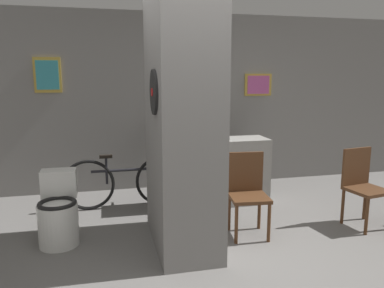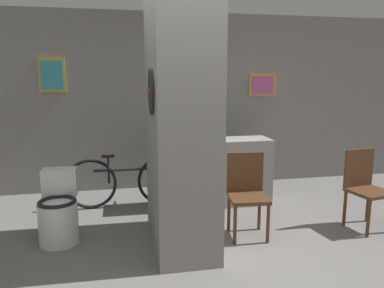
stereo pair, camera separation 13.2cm
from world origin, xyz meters
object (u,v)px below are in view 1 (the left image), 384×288
(chair_by_doorway, at_px, (363,184))
(bicycle, at_px, (125,182))
(bottle_tall, at_px, (206,130))
(toilet, at_px, (59,214))
(chair_near_pillar, at_px, (247,190))

(chair_by_doorway, relative_size, bicycle, 0.56)
(bottle_tall, bearing_deg, toilet, -155.32)
(chair_near_pillar, height_order, chair_by_doorway, same)
(bicycle, bearing_deg, bottle_tall, -5.39)
(chair_near_pillar, xyz_separation_m, bicycle, (-1.23, 1.13, -0.14))
(chair_near_pillar, xyz_separation_m, chair_by_doorway, (1.37, -0.07, 0.00))
(chair_by_doorway, bearing_deg, chair_near_pillar, 167.49)
(toilet, distance_m, bicycle, 1.17)
(toilet, bearing_deg, bottle_tall, 24.68)
(chair_by_doorway, bearing_deg, bicycle, 145.69)
(chair_by_doorway, distance_m, bottle_tall, 1.97)
(toilet, relative_size, bottle_tall, 2.16)
(bicycle, bearing_deg, toilet, -128.56)
(chair_by_doorway, xyz_separation_m, bottle_tall, (-1.55, 1.10, 0.51))
(chair_by_doorway, xyz_separation_m, bicycle, (-2.59, 1.20, -0.14))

